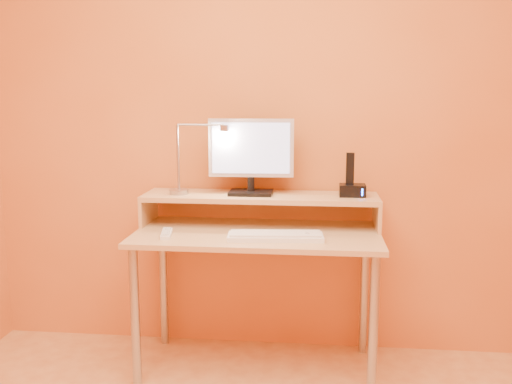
# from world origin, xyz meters

# --- Properties ---
(wall_back) EXTENTS (3.00, 0.04, 2.50)m
(wall_back) POSITION_xyz_m (0.00, 1.50, 1.25)
(wall_back) COLOR #DB8141
(wall_back) RESTS_ON floor
(desk_leg_fl) EXTENTS (0.04, 0.04, 0.69)m
(desk_leg_fl) POSITION_xyz_m (-0.55, 0.93, 0.35)
(desk_leg_fl) COLOR #A4A4AD
(desk_leg_fl) RESTS_ON floor
(desk_leg_fr) EXTENTS (0.04, 0.04, 0.69)m
(desk_leg_fr) POSITION_xyz_m (0.55, 0.93, 0.35)
(desk_leg_fr) COLOR #A4A4AD
(desk_leg_fr) RESTS_ON floor
(desk_leg_bl) EXTENTS (0.04, 0.04, 0.69)m
(desk_leg_bl) POSITION_xyz_m (-0.55, 1.43, 0.35)
(desk_leg_bl) COLOR #A4A4AD
(desk_leg_bl) RESTS_ON floor
(desk_leg_br) EXTENTS (0.04, 0.04, 0.69)m
(desk_leg_br) POSITION_xyz_m (0.55, 1.43, 0.35)
(desk_leg_br) COLOR #A4A4AD
(desk_leg_br) RESTS_ON floor
(desk_lower) EXTENTS (1.20, 0.60, 0.02)m
(desk_lower) POSITION_xyz_m (0.00, 1.18, 0.71)
(desk_lower) COLOR tan
(desk_lower) RESTS_ON floor
(shelf_riser_left) EXTENTS (0.02, 0.30, 0.14)m
(shelf_riser_left) POSITION_xyz_m (-0.59, 1.33, 0.79)
(shelf_riser_left) COLOR tan
(shelf_riser_left) RESTS_ON desk_lower
(shelf_riser_right) EXTENTS (0.02, 0.30, 0.14)m
(shelf_riser_right) POSITION_xyz_m (0.59, 1.33, 0.79)
(shelf_riser_right) COLOR tan
(shelf_riser_right) RESTS_ON desk_lower
(desk_shelf) EXTENTS (1.20, 0.30, 0.02)m
(desk_shelf) POSITION_xyz_m (0.00, 1.33, 0.87)
(desk_shelf) COLOR tan
(desk_shelf) RESTS_ON desk_lower
(monitor_foot) EXTENTS (0.22, 0.16, 0.02)m
(monitor_foot) POSITION_xyz_m (-0.05, 1.33, 0.89)
(monitor_foot) COLOR black
(monitor_foot) RESTS_ON desk_shelf
(monitor_neck) EXTENTS (0.04, 0.04, 0.07)m
(monitor_neck) POSITION_xyz_m (-0.05, 1.33, 0.93)
(monitor_neck) COLOR black
(monitor_neck) RESTS_ON monitor_foot
(monitor_panel) EXTENTS (0.43, 0.05, 0.29)m
(monitor_panel) POSITION_xyz_m (-0.05, 1.34, 1.12)
(monitor_panel) COLOR silver
(monitor_panel) RESTS_ON monitor_neck
(monitor_back) EXTENTS (0.39, 0.03, 0.25)m
(monitor_back) POSITION_xyz_m (-0.05, 1.36, 1.12)
(monitor_back) COLOR black
(monitor_back) RESTS_ON monitor_panel
(monitor_screen) EXTENTS (0.39, 0.02, 0.26)m
(monitor_screen) POSITION_xyz_m (-0.05, 1.32, 1.12)
(monitor_screen) COLOR #B5C1F9
(monitor_screen) RESTS_ON monitor_panel
(lamp_base) EXTENTS (0.10, 0.10, 0.02)m
(lamp_base) POSITION_xyz_m (-0.42, 1.30, 0.89)
(lamp_base) COLOR #A4A4AD
(lamp_base) RESTS_ON desk_shelf
(lamp_post) EXTENTS (0.01, 0.01, 0.33)m
(lamp_post) POSITION_xyz_m (-0.42, 1.30, 1.07)
(lamp_post) COLOR #A4A4AD
(lamp_post) RESTS_ON lamp_base
(lamp_arm) EXTENTS (0.24, 0.01, 0.01)m
(lamp_arm) POSITION_xyz_m (-0.30, 1.30, 1.24)
(lamp_arm) COLOR #A4A4AD
(lamp_arm) RESTS_ON lamp_post
(lamp_head) EXTENTS (0.04, 0.04, 0.03)m
(lamp_head) POSITION_xyz_m (-0.18, 1.30, 1.22)
(lamp_head) COLOR #A4A4AD
(lamp_head) RESTS_ON lamp_arm
(lamp_bulb) EXTENTS (0.03, 0.03, 0.00)m
(lamp_bulb) POSITION_xyz_m (-0.18, 1.30, 1.20)
(lamp_bulb) COLOR #FFEAC6
(lamp_bulb) RESTS_ON lamp_head
(phone_dock) EXTENTS (0.13, 0.10, 0.06)m
(phone_dock) POSITION_xyz_m (0.47, 1.33, 0.91)
(phone_dock) COLOR black
(phone_dock) RESTS_ON desk_shelf
(phone_handset) EXTENTS (0.04, 0.03, 0.16)m
(phone_handset) POSITION_xyz_m (0.45, 1.33, 1.02)
(phone_handset) COLOR black
(phone_handset) RESTS_ON phone_dock
(phone_led) EXTENTS (0.01, 0.00, 0.04)m
(phone_led) POSITION_xyz_m (0.51, 1.28, 0.91)
(phone_led) COLOR blue
(phone_led) RESTS_ON phone_dock
(keyboard) EXTENTS (0.45, 0.18, 0.02)m
(keyboard) POSITION_xyz_m (0.10, 1.05, 0.73)
(keyboard) COLOR white
(keyboard) RESTS_ON desk_lower
(mouse) EXTENTS (0.07, 0.11, 0.03)m
(mouse) POSITION_xyz_m (0.25, 1.04, 0.74)
(mouse) COLOR silver
(mouse) RESTS_ON desk_lower
(remote_control) EXTENTS (0.08, 0.18, 0.02)m
(remote_control) POSITION_xyz_m (-0.42, 1.06, 0.73)
(remote_control) COLOR white
(remote_control) RESTS_ON desk_lower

